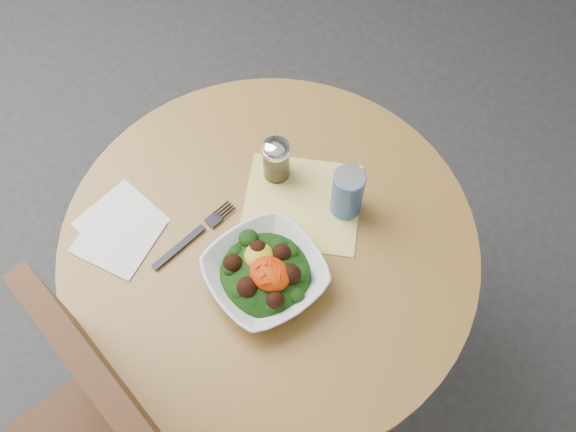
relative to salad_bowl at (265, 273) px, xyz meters
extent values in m
plane|color=#313134|center=(-0.05, 0.07, -0.78)|extent=(6.00, 6.00, 0.00)
cylinder|color=black|center=(-0.05, 0.07, -0.77)|extent=(0.52, 0.52, 0.03)
cylinder|color=black|center=(-0.05, 0.07, -0.43)|extent=(0.10, 0.10, 0.71)
cylinder|color=#AD813E|center=(-0.05, 0.07, -0.05)|extent=(0.90, 0.90, 0.04)
cylinder|color=#502D16|center=(-0.25, -0.32, -0.55)|extent=(0.04, 0.04, 0.46)
cube|color=#502D16|center=(-0.05, -0.36, -0.03)|extent=(0.45, 0.15, 0.54)
cube|color=yellow|center=(-0.04, 0.19, -0.03)|extent=(0.33, 0.32, 0.00)
cube|color=white|center=(-0.34, -0.07, -0.03)|extent=(0.17, 0.17, 0.00)
cube|color=white|center=(-0.32, -0.10, -0.03)|extent=(0.17, 0.17, 0.00)
imported|color=white|center=(0.00, 0.00, 0.00)|extent=(0.30, 0.30, 0.06)
ellipsoid|color=black|center=(0.00, 0.00, -0.01)|extent=(0.19, 0.19, 0.07)
ellipsoid|color=gold|center=(-0.03, 0.02, 0.02)|extent=(0.06, 0.06, 0.02)
ellipsoid|color=#F14105|center=(0.02, -0.01, 0.03)|extent=(0.09, 0.07, 0.04)
cube|color=black|center=(-0.19, -0.05, -0.03)|extent=(0.04, 0.14, 0.00)
cube|color=black|center=(-0.17, 0.06, -0.03)|extent=(0.04, 0.08, 0.00)
cylinder|color=silver|center=(-0.13, 0.22, 0.02)|extent=(0.06, 0.06, 0.09)
cylinder|color=#998447|center=(-0.13, 0.22, 0.00)|extent=(0.05, 0.05, 0.05)
cylinder|color=silver|center=(-0.13, 0.22, 0.07)|extent=(0.06, 0.06, 0.01)
ellipsoid|color=silver|center=(-0.13, 0.22, 0.07)|extent=(0.06, 0.06, 0.03)
cylinder|color=navy|center=(0.04, 0.24, 0.03)|extent=(0.07, 0.07, 0.13)
cylinder|color=silver|center=(0.04, 0.24, 0.09)|extent=(0.06, 0.06, 0.00)
cube|color=silver|center=(0.04, 0.25, 0.10)|extent=(0.02, 0.02, 0.00)
camera|label=1|loc=(0.33, -0.40, 1.20)|focal=40.00mm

